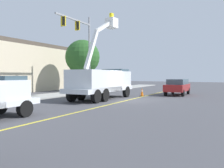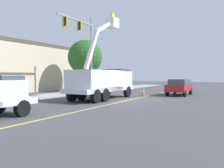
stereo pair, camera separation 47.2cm
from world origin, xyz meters
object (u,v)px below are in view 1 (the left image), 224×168
at_px(utility_bucket_truck, 103,81).
at_px(traffic_cone_mid_front, 142,92).
at_px(passing_minivan, 178,86).
at_px(traffic_signal_mast, 82,40).

xyz_separation_m(utility_bucket_truck, traffic_cone_mid_front, (4.45, -1.63, -1.21)).
relative_size(passing_minivan, traffic_signal_mast, 0.56).
relative_size(utility_bucket_truck, traffic_cone_mid_front, 9.93).
height_order(passing_minivan, traffic_cone_mid_front, passing_minivan).
bearing_deg(traffic_cone_mid_front, utility_bucket_truck, 159.89).
bearing_deg(utility_bucket_truck, passing_minivan, -27.19).
bearing_deg(traffic_cone_mid_front, passing_minivan, -35.08).
distance_m(passing_minivan, traffic_cone_mid_front, 4.29).
xyz_separation_m(utility_bucket_truck, traffic_signal_mast, (3.41, 5.43, 4.40)).
bearing_deg(utility_bucket_truck, traffic_signal_mast, 57.88).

